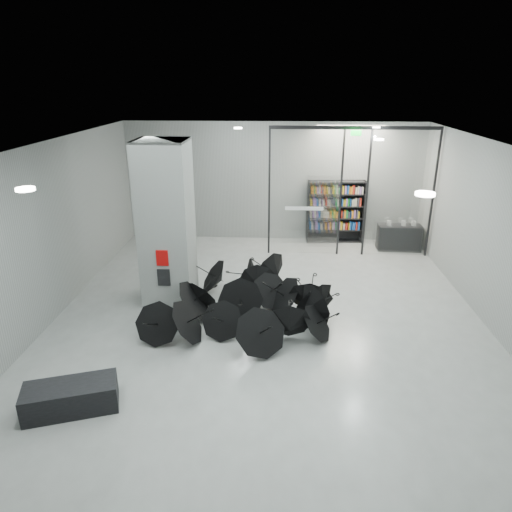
# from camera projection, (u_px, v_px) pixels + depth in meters

# --- Properties ---
(room) EXTENTS (14.00, 14.02, 4.01)m
(room) POSITION_uv_depth(u_px,v_px,m) (267.00, 214.00, 8.94)
(room) COLOR gray
(room) RESTS_ON ground
(column) EXTENTS (1.20, 1.20, 4.00)m
(column) POSITION_uv_depth(u_px,v_px,m) (166.00, 224.00, 11.23)
(column) COLOR slate
(column) RESTS_ON ground
(fire_cabinet) EXTENTS (0.28, 0.04, 0.38)m
(fire_cabinet) POSITION_uv_depth(u_px,v_px,m) (162.00, 258.00, 10.89)
(fire_cabinet) COLOR #A50A07
(fire_cabinet) RESTS_ON column
(info_panel) EXTENTS (0.30, 0.03, 0.42)m
(info_panel) POSITION_uv_depth(u_px,v_px,m) (164.00, 278.00, 11.06)
(info_panel) COLOR black
(info_panel) RESTS_ON column
(exit_sign) EXTENTS (0.30, 0.06, 0.15)m
(exit_sign) POSITION_uv_depth(u_px,v_px,m) (356.00, 133.00, 13.42)
(exit_sign) COLOR #0CE533
(exit_sign) RESTS_ON room
(glass_partition) EXTENTS (5.06, 0.08, 4.00)m
(glass_partition) POSITION_uv_depth(u_px,v_px,m) (351.00, 187.00, 14.19)
(glass_partition) COLOR silver
(glass_partition) RESTS_ON ground
(bench) EXTENTS (1.65, 1.10, 0.49)m
(bench) POSITION_uv_depth(u_px,v_px,m) (71.00, 397.00, 7.84)
(bench) COLOR black
(bench) RESTS_ON ground
(bookshelf) EXTENTS (1.95, 0.52, 2.12)m
(bookshelf) POSITION_uv_depth(u_px,v_px,m) (336.00, 212.00, 15.77)
(bookshelf) COLOR black
(bookshelf) RESTS_ON ground
(shop_counter) EXTENTS (1.41, 0.61, 0.83)m
(shop_counter) POSITION_uv_depth(u_px,v_px,m) (399.00, 237.00, 15.23)
(shop_counter) COLOR black
(shop_counter) RESTS_ON ground
(umbrella_cluster) EXTENTS (4.71, 4.38, 1.30)m
(umbrella_cluster) POSITION_uv_depth(u_px,v_px,m) (254.00, 307.00, 10.83)
(umbrella_cluster) COLOR black
(umbrella_cluster) RESTS_ON ground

